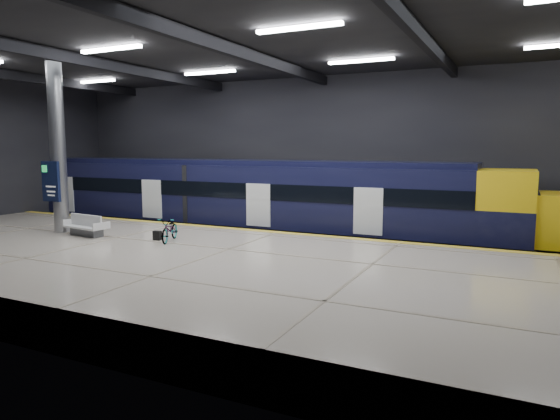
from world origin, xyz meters
The scene contains 10 objects.
ground centered at (0.00, 0.00, 0.00)m, with size 30.00×30.00×0.00m, color black.
room_shell centered at (0.00, 0.00, 5.72)m, with size 30.10×16.10×8.05m.
platform centered at (0.00, -2.50, 0.55)m, with size 30.00×11.00×1.10m, color #BAAE9D.
safety_strip centered at (0.00, 2.75, 1.11)m, with size 30.00×0.40×0.01m, color gold.
rails centered at (0.00, 5.50, 0.08)m, with size 30.00×1.52×0.16m.
train centered at (-2.80, 5.50, 2.06)m, with size 29.40×2.84×3.79m.
bench centered at (-6.39, -1.23, 1.39)m, with size 1.97×1.00×0.84m.
bicycle centered at (-2.68, -0.75, 1.55)m, with size 0.59×1.70×0.89m, color #99999E.
pannier_bag centered at (-3.28, -0.75, 1.28)m, with size 0.30×0.18×0.35m, color black.
info_column centered at (-8.00, -1.03, 4.46)m, with size 0.90×0.78×6.90m.
Camera 1 is at (8.86, -15.27, 4.56)m, focal length 32.00 mm.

